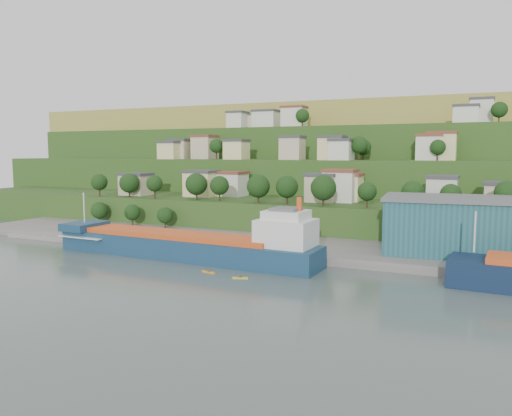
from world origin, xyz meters
The scene contains 10 objects.
ground centered at (0.00, 0.00, 0.00)m, with size 500.00×500.00×0.00m, color #4A5957.
quay centered at (20.00, 28.00, 0.00)m, with size 220.00×26.00×4.00m, color slate.
pebble_beach centered at (-55.00, 22.00, 0.00)m, with size 40.00×18.00×2.40m, color slate.
hillside centered at (-0.01, 168.67, 0.08)m, with size 360.00×210.96×96.00m.
cargo_ship_near centered at (-10.47, 9.68, 2.76)m, with size 67.56×13.59×17.26m.
warehouse centered at (45.58, 31.00, 8.43)m, with size 32.39×21.37×12.80m.
caravan centered at (-54.38, 24.10, 2.69)m, with size 6.36×2.65×2.97m, color silver.
dinghy centered at (-48.89, 17.54, 1.65)m, with size 4.54×1.70×0.91m, color silver.
kayak_orange centered at (0.07, -0.53, 0.24)m, with size 3.25×1.08×0.80m.
kayak_yellow centered at (8.12, -2.22, 0.23)m, with size 3.17×1.49×0.79m.
Camera 1 is at (50.28, -88.37, 24.62)m, focal length 35.00 mm.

